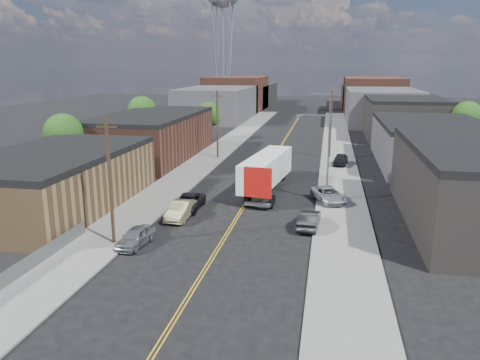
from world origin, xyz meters
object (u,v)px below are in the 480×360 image
at_px(water_tower, 222,0).
at_px(car_left_b, 181,210).
at_px(car_right_oncoming, 309,219).
at_px(car_right_lot_a, 329,195).
at_px(semi_truck, 268,168).
at_px(car_left_a, 135,237).
at_px(car_left_c, 188,202).
at_px(car_right_lot_c, 340,159).

bearing_deg(water_tower, car_left_b, -79.64).
xyz_separation_m(car_right_oncoming, car_right_lot_a, (1.60, 7.95, 0.10)).
height_order(semi_truck, car_left_b, semi_truck).
bearing_deg(car_left_a, car_left_c, 88.54).
height_order(water_tower, car_right_oncoming, water_tower).
distance_m(water_tower, semi_truck, 89.22).
relative_size(car_left_a, car_right_lot_c, 0.96).
xyz_separation_m(semi_truck, car_left_c, (-6.65, -9.01, -1.67)).
height_order(water_tower, car_right_lot_a, water_tower).
height_order(car_left_a, car_left_b, car_left_b).
xyz_separation_m(semi_truck, car_right_oncoming, (5.10, -12.11, -1.63)).
height_order(semi_truck, car_left_c, semi_truck).
xyz_separation_m(car_left_c, car_right_lot_c, (14.87, 23.24, 0.18)).
relative_size(water_tower, car_left_c, 6.98).
bearing_deg(car_left_c, semi_truck, 53.57).
height_order(car_left_a, car_right_lot_a, car_right_lot_a).
height_order(car_right_oncoming, car_right_lot_a, car_right_lot_a).
bearing_deg(car_left_c, car_left_b, -86.90).
xyz_separation_m(semi_truck, car_left_b, (-6.50, -11.70, -1.61)).
height_order(car_left_b, car_right_lot_a, car_right_lot_a).
height_order(car_right_oncoming, car_right_lot_c, car_right_lot_c).
distance_m(car_left_c, car_right_lot_a, 14.20).
bearing_deg(car_right_lot_c, car_left_b, -111.90).
bearing_deg(water_tower, car_right_oncoming, -72.98).
xyz_separation_m(semi_truck, car_right_lot_a, (6.70, -4.15, -1.53)).
xyz_separation_m(car_right_lot_a, car_right_lot_c, (1.53, 18.39, 0.04)).
bearing_deg(water_tower, car_right_lot_c, -64.68).
xyz_separation_m(water_tower, car_left_a, (15.60, -100.00, -29.92)).
bearing_deg(water_tower, car_left_c, -79.43).
distance_m(car_right_oncoming, car_right_lot_c, 26.53).
height_order(water_tower, car_left_c, water_tower).
xyz_separation_m(car_left_a, car_right_oncoming, (13.00, 6.59, 0.05)).
relative_size(car_right_oncoming, car_right_lot_c, 1.05).
xyz_separation_m(water_tower, car_right_oncoming, (28.60, -93.41, -29.87)).
bearing_deg(car_right_oncoming, semi_truck, -63.66).
relative_size(car_left_c, car_right_lot_c, 1.18).
height_order(semi_truck, car_right_lot_a, semi_truck).
bearing_deg(car_left_c, car_right_lot_c, 57.37).
relative_size(water_tower, car_left_b, 7.69).
relative_size(car_left_b, car_right_lot_a, 0.93).
bearing_deg(car_right_oncoming, car_left_a, 30.37).
relative_size(semi_truck, car_right_oncoming, 3.49).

